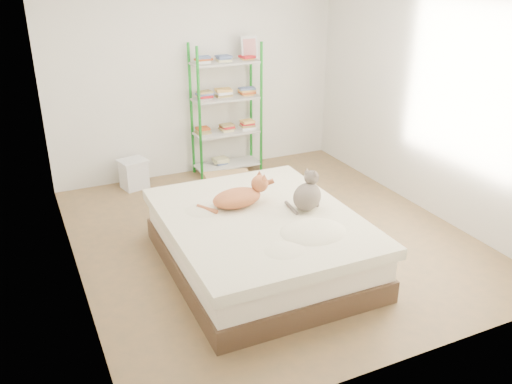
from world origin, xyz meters
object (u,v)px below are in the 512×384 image
orange_cat (237,196)px  white_bin (134,174)px  bed (260,241)px  cardboard_box (229,191)px  shelf_unit (227,107)px  grey_cat (307,191)px

orange_cat → white_bin: 2.20m
bed → cardboard_box: bed is taller
shelf_unit → white_bin: 1.45m
orange_cat → grey_cat: (0.56, -0.32, 0.07)m
shelf_unit → white_bin: bearing=-178.6°
orange_cat → cardboard_box: orange_cat is taller
white_bin → orange_cat: bearing=-76.4°
bed → shelf_unit: (0.65, 2.38, 0.62)m
bed → orange_cat: size_ratio=3.68×
bed → cardboard_box: size_ratio=3.50×
grey_cat → shelf_unit: shelf_unit is taller
bed → white_bin: bearing=105.3°
cardboard_box → orange_cat: bearing=-98.2°
grey_cat → cardboard_box: 1.52m
bed → orange_cat: (-0.11, 0.26, 0.38)m
orange_cat → grey_cat: bearing=-32.1°
shelf_unit → white_bin: shelf_unit is taller
orange_cat → grey_cat: 0.65m
orange_cat → shelf_unit: size_ratio=0.32×
orange_cat → white_bin: bearing=101.2°
orange_cat → white_bin: orange_cat is taller
bed → grey_cat: 0.63m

